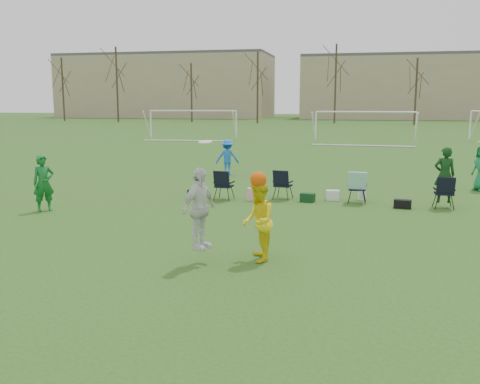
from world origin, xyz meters
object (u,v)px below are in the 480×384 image
(center_contest, at_px, (234,215))
(goal_left, at_px, (193,117))
(fielder_blue, at_px, (227,157))
(fielder_green_near, at_px, (44,183))
(goal_mid, at_px, (365,118))

(center_contest, height_order, goal_left, goal_left)
(fielder_blue, bearing_deg, center_contest, 89.82)
(fielder_blue, relative_size, center_contest, 0.64)
(fielder_green_near, xyz_separation_m, goal_left, (-4.70, 29.40, 1.10))
(goal_left, bearing_deg, goal_mid, -13.13)
(center_contest, bearing_deg, fielder_green_near, 150.52)
(center_contest, height_order, goal_mid, goal_mid)
(fielder_green_near, height_order, fielder_blue, fielder_green_near)
(goal_left, distance_m, goal_mid, 14.14)
(fielder_green_near, bearing_deg, center_contest, -72.79)
(fielder_green_near, height_order, goal_left, goal_left)
(center_contest, relative_size, goal_mid, 0.33)
(fielder_blue, distance_m, goal_left, 22.24)
(fielder_green_near, distance_m, center_contest, 7.50)
(fielder_green_near, xyz_separation_m, fielder_blue, (3.34, 8.70, -0.05))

